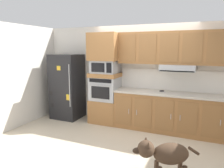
# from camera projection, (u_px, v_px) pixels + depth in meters

# --- Properties ---
(ground_plane) EXTENTS (9.60, 9.60, 0.00)m
(ground_plane) POSITION_uv_depth(u_px,v_px,m) (129.00, 138.00, 4.54)
(ground_plane) COLOR beige
(back_kitchen_wall) EXTENTS (6.20, 0.12, 2.50)m
(back_kitchen_wall) POSITION_uv_depth(u_px,v_px,m) (144.00, 75.00, 5.34)
(back_kitchen_wall) COLOR silver
(back_kitchen_wall) RESTS_ON ground
(side_panel_left) EXTENTS (0.12, 7.10, 2.50)m
(side_panel_left) POSITION_uv_depth(u_px,v_px,m) (27.00, 75.00, 5.42)
(side_panel_left) COLOR silver
(side_panel_left) RESTS_ON ground
(refrigerator) EXTENTS (0.76, 0.73, 1.76)m
(refrigerator) POSITION_uv_depth(u_px,v_px,m) (67.00, 86.00, 5.81)
(refrigerator) COLOR black
(refrigerator) RESTS_ON ground
(oven_base_cabinet) EXTENTS (0.74, 0.62, 0.60)m
(oven_base_cabinet) POSITION_uv_depth(u_px,v_px,m) (105.00, 111.00, 5.53)
(oven_base_cabinet) COLOR #996638
(oven_base_cabinet) RESTS_ON ground
(built_in_oven) EXTENTS (0.70, 0.62, 0.60)m
(built_in_oven) POSITION_uv_depth(u_px,v_px,m) (105.00, 88.00, 5.43)
(built_in_oven) COLOR #A8AAAF
(built_in_oven) RESTS_ON oven_base_cabinet
(appliance_mid_shelf) EXTENTS (0.74, 0.62, 0.10)m
(appliance_mid_shelf) POSITION_uv_depth(u_px,v_px,m) (105.00, 75.00, 5.37)
(appliance_mid_shelf) COLOR #996638
(appliance_mid_shelf) RESTS_ON built_in_oven
(microwave) EXTENTS (0.64, 0.54, 0.32)m
(microwave) POSITION_uv_depth(u_px,v_px,m) (105.00, 67.00, 5.33)
(microwave) COLOR #A8AAAF
(microwave) RESTS_ON appliance_mid_shelf
(appliance_upper_cabinet) EXTENTS (0.74, 0.62, 0.68)m
(appliance_upper_cabinet) POSITION_uv_depth(u_px,v_px,m) (105.00, 47.00, 5.25)
(appliance_upper_cabinet) COLOR #996638
(appliance_upper_cabinet) RESTS_ON microwave
(lower_cabinet_run) EXTENTS (2.89, 0.63, 0.88)m
(lower_cabinet_run) POSITION_uv_depth(u_px,v_px,m) (177.00, 114.00, 4.80)
(lower_cabinet_run) COLOR #996638
(lower_cabinet_run) RESTS_ON ground
(countertop_slab) EXTENTS (2.93, 0.64, 0.04)m
(countertop_slab) POSITION_uv_depth(u_px,v_px,m) (178.00, 94.00, 4.72)
(countertop_slab) COLOR #BCB2A3
(countertop_slab) RESTS_ON lower_cabinet_run
(backsplash_panel) EXTENTS (2.93, 0.02, 0.50)m
(backsplash_panel) POSITION_uv_depth(u_px,v_px,m) (180.00, 81.00, 4.94)
(backsplash_panel) COLOR silver
(backsplash_panel) RESTS_ON countertop_slab
(upper_cabinet_with_hood) EXTENTS (2.89, 0.48, 0.88)m
(upper_cabinet_with_hood) POSITION_uv_depth(u_px,v_px,m) (181.00, 49.00, 4.67)
(upper_cabinet_with_hood) COLOR #996638
(upper_cabinet_with_hood) RESTS_ON backsplash_panel
(screwdriver) EXTENTS (0.16, 0.17, 0.03)m
(screwdriver) POSITION_uv_depth(u_px,v_px,m) (162.00, 91.00, 4.90)
(screwdriver) COLOR black
(screwdriver) RESTS_ON countertop_slab
(dog) EXTENTS (0.89, 0.54, 0.68)m
(dog) POSITION_uv_depth(u_px,v_px,m) (165.00, 154.00, 2.94)
(dog) COLOR #473323
(dog) RESTS_ON ground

